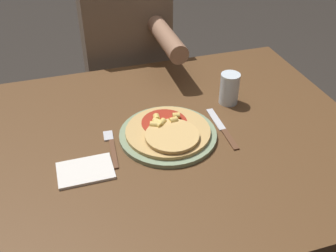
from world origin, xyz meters
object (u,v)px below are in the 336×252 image
object	(u,v)px
pizza	(168,131)
knife	(223,129)
drinking_glass	(229,89)
plate	(168,135)
person_diner	(128,59)
dining_table	(180,161)
fork	(111,146)

from	to	relation	value
pizza	knife	xyz separation A→B (m)	(0.17, -0.01, -0.02)
drinking_glass	knife	bearing A→B (deg)	-120.16
pizza	knife	world-z (taller)	pizza
plate	person_diner	world-z (taller)	person_diner
dining_table	knife	distance (m)	0.17
fork	person_diner	distance (m)	0.69
pizza	fork	world-z (taller)	pizza
person_diner	fork	bearing A→B (deg)	-106.06
person_diner	knife	bearing A→B (deg)	-76.93
plate	pizza	xyz separation A→B (m)	(-0.00, -0.01, 0.02)
plate	pizza	size ratio (longest dim) A/B	1.15
dining_table	knife	xyz separation A→B (m)	(0.13, -0.02, 0.11)
plate	person_diner	bearing A→B (deg)	88.59
plate	person_diner	size ratio (longest dim) A/B	0.24
person_diner	dining_table	bearing A→B (deg)	-87.91
plate	drinking_glass	bearing A→B (deg)	26.11
fork	knife	distance (m)	0.35
dining_table	plate	xyz separation A→B (m)	(-0.04, -0.00, 0.12)
fork	person_diner	xyz separation A→B (m)	(0.19, 0.66, -0.06)
drinking_glass	person_diner	size ratio (longest dim) A/B	0.09
plate	fork	world-z (taller)	plate
plate	fork	xyz separation A→B (m)	(-0.17, 0.00, -0.00)
plate	fork	bearing A→B (deg)	179.15
dining_table	plate	size ratio (longest dim) A/B	3.85
pizza	person_diner	distance (m)	0.67
pizza	person_diner	size ratio (longest dim) A/B	0.21
drinking_glass	fork	bearing A→B (deg)	-164.06
knife	fork	bearing A→B (deg)	177.10
plate	knife	size ratio (longest dim) A/B	1.34
pizza	person_diner	world-z (taller)	person_diner
dining_table	drinking_glass	bearing A→B (deg)	30.20
pizza	drinking_glass	size ratio (longest dim) A/B	2.37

